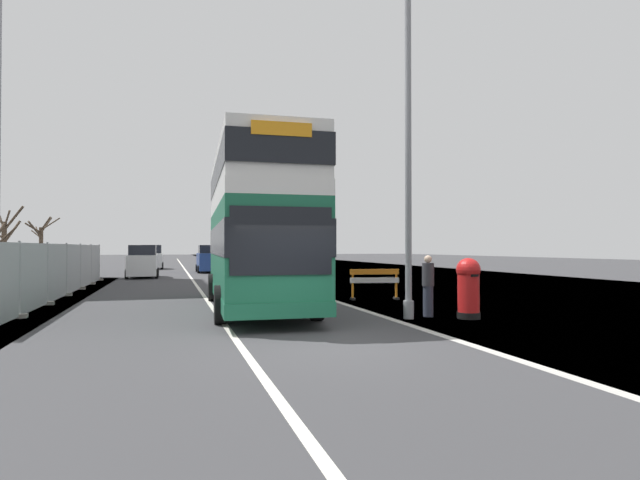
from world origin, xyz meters
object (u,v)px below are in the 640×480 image
(lamppost_foreground, at_px, (408,154))
(roadworks_barrier, at_px, (375,280))
(car_receding_mid, at_px, (210,259))
(car_receding_far, at_px, (151,258))
(red_pillar_postbox, at_px, (468,285))
(double_decker_bus, at_px, (256,226))
(car_oncoming_near, at_px, (143,262))
(pedestrian_at_kerb, at_px, (428,286))

(lamppost_foreground, height_order, roadworks_barrier, lamppost_foreground)
(car_receding_mid, height_order, car_receding_far, car_receding_far)
(red_pillar_postbox, relative_size, car_receding_mid, 0.39)
(roadworks_barrier, relative_size, car_receding_mid, 0.43)
(double_decker_bus, relative_size, lamppost_foreground, 1.06)
(car_oncoming_near, bearing_deg, red_pillar_postbox, -67.04)
(car_receding_far, bearing_deg, car_receding_mid, -59.10)
(lamppost_foreground, bearing_deg, roadworks_barrier, 77.69)
(car_receding_far, xyz_separation_m, pedestrian_at_kerb, (8.69, -36.12, -0.15))
(roadworks_barrier, bearing_deg, car_oncoming_near, 117.89)
(car_oncoming_near, xyz_separation_m, car_receding_far, (0.09, 13.99, 0.02))
(car_oncoming_near, height_order, pedestrian_at_kerb, car_oncoming_near)
(double_decker_bus, distance_m, pedestrian_at_kerb, 5.81)
(lamppost_foreground, bearing_deg, car_receding_far, 102.33)
(car_receding_far, bearing_deg, double_decker_bus, -82.59)
(car_receding_mid, height_order, pedestrian_at_kerb, car_receding_mid)
(double_decker_bus, xyz_separation_m, red_pillar_postbox, (5.31, -4.00, -1.74))
(lamppost_foreground, relative_size, pedestrian_at_kerb, 5.51)
(double_decker_bus, bearing_deg, red_pillar_postbox, -36.99)
(roadworks_barrier, relative_size, pedestrian_at_kerb, 1.07)
(double_decker_bus, relative_size, red_pillar_postbox, 6.10)
(roadworks_barrier, distance_m, car_oncoming_near, 19.57)
(lamppost_foreground, relative_size, car_oncoming_near, 2.46)
(car_oncoming_near, height_order, car_receding_mid, car_receding_mid)
(pedestrian_at_kerb, bearing_deg, car_receding_mid, 98.05)
(roadworks_barrier, bearing_deg, car_receding_mid, 100.56)
(red_pillar_postbox, relative_size, pedestrian_at_kerb, 0.96)
(lamppost_foreground, distance_m, roadworks_barrier, 6.47)
(lamppost_foreground, distance_m, car_oncoming_near, 24.05)
(red_pillar_postbox, bearing_deg, lamppost_foreground, 164.87)
(red_pillar_postbox, distance_m, car_receding_mid, 29.38)
(red_pillar_postbox, distance_m, car_oncoming_near, 24.78)
(double_decker_bus, bearing_deg, car_oncoming_near, 103.04)
(car_oncoming_near, bearing_deg, car_receding_far, 89.61)
(double_decker_bus, relative_size, car_oncoming_near, 2.62)
(car_receding_far, bearing_deg, lamppost_foreground, -77.67)
(double_decker_bus, height_order, car_receding_mid, double_decker_bus)
(car_receding_mid, bearing_deg, double_decker_bus, -90.97)
(roadworks_barrier, relative_size, car_receding_far, 0.49)
(red_pillar_postbox, height_order, pedestrian_at_kerb, pedestrian_at_kerb)
(double_decker_bus, distance_m, car_receding_mid, 25.03)
(car_receding_far, height_order, pedestrian_at_kerb, car_receding_far)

